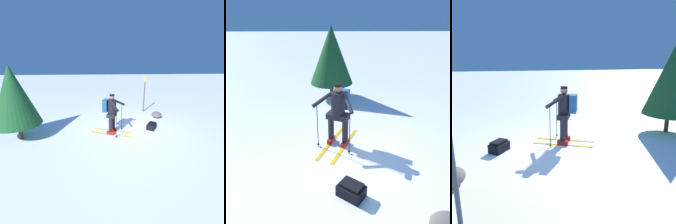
% 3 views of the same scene
% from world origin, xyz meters
% --- Properties ---
extents(ground_plane, '(80.00, 80.00, 0.00)m').
position_xyz_m(ground_plane, '(0.00, 0.00, 0.00)').
color(ground_plane, white).
extents(skier, '(1.19, 1.76, 1.61)m').
position_xyz_m(skier, '(0.40, -0.67, 0.93)').
color(skier, gold).
rests_on(skier, ground_plane).
extents(dropped_backpack, '(0.58, 0.55, 0.29)m').
position_xyz_m(dropped_backpack, '(0.22, 1.13, 0.14)').
color(dropped_backpack, black).
rests_on(dropped_backpack, ground_plane).
extents(pine_tree, '(1.64, 1.64, 2.73)m').
position_xyz_m(pine_tree, '(0.58, -4.12, 1.66)').
color(pine_tree, '#4C331E').
rests_on(pine_tree, ground_plane).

